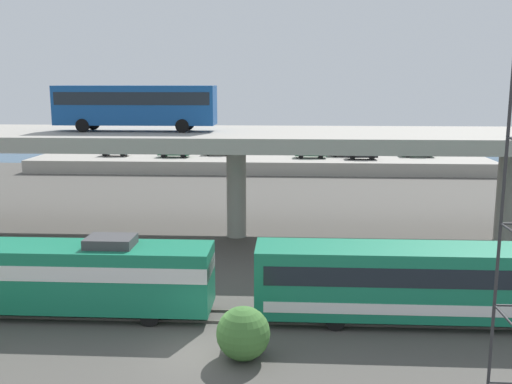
# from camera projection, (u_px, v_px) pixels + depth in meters

# --- Properties ---
(ground_plane) EXTENTS (260.00, 260.00, 0.00)m
(ground_plane) POSITION_uv_depth(u_px,v_px,m) (197.00, 352.00, 26.13)
(ground_plane) COLOR #4C4944
(rail_strip_near) EXTENTS (110.00, 0.12, 0.12)m
(rail_strip_near) POSITION_uv_depth(u_px,v_px,m) (207.00, 321.00, 29.34)
(rail_strip_near) COLOR #59544C
(rail_strip_near) RESTS_ON ground_plane
(rail_strip_far) EXTENTS (110.00, 0.12, 0.12)m
(rail_strip_far) POSITION_uv_depth(u_px,v_px,m) (211.00, 310.00, 30.76)
(rail_strip_far) COLOR #59544C
(rail_strip_far) RESTS_ON ground_plane
(train_locomotive) EXTENTS (16.55, 3.04, 4.18)m
(train_locomotive) POSITION_uv_depth(u_px,v_px,m) (47.00, 273.00, 30.12)
(train_locomotive) COLOR #197A56
(train_locomotive) RESTS_ON ground_plane
(train_coach_lead) EXTENTS (22.49, 3.04, 3.86)m
(train_coach_lead) POSITION_uv_depth(u_px,v_px,m) (483.00, 282.00, 28.90)
(train_coach_lead) COLOR #197A56
(train_coach_lead) RESTS_ON ground_plane
(highway_overpass) EXTENTS (96.00, 11.94, 8.19)m
(highway_overpass) POSITION_uv_depth(u_px,v_px,m) (236.00, 142.00, 44.38)
(highway_overpass) COLOR #9E998E
(highway_overpass) RESTS_ON ground_plane
(transit_bus_on_overpass) EXTENTS (12.00, 2.68, 3.40)m
(transit_bus_on_overpass) POSITION_uv_depth(u_px,v_px,m) (136.00, 104.00, 43.92)
(transit_bus_on_overpass) COLOR #14478C
(transit_bus_on_overpass) RESTS_ON highway_overpass
(pier_parking_lot) EXTENTS (61.73, 10.46, 1.72)m
(pier_parking_lot) POSITION_uv_depth(u_px,v_px,m) (259.00, 164.00, 79.93)
(pier_parking_lot) COLOR #9E998E
(pier_parking_lot) RESTS_ON ground_plane
(parked_car_0) EXTENTS (4.25, 1.99, 1.50)m
(parked_car_0) POSITION_uv_depth(u_px,v_px,m) (310.00, 152.00, 78.95)
(parked_car_0) COLOR #0C4C26
(parked_car_0) RESTS_ON pier_parking_lot
(parked_car_1) EXTENTS (4.01, 1.90, 1.50)m
(parked_car_1) POSITION_uv_depth(u_px,v_px,m) (116.00, 151.00, 80.98)
(parked_car_1) COLOR #B7B7BC
(parked_car_1) RESTS_ON pier_parking_lot
(parked_car_2) EXTENTS (4.28, 1.96, 1.50)m
(parked_car_2) POSITION_uv_depth(u_px,v_px,m) (219.00, 150.00, 81.93)
(parked_car_2) COLOR #9E998C
(parked_car_2) RESTS_ON pier_parking_lot
(parked_car_3) EXTENTS (4.69, 1.95, 1.50)m
(parked_car_3) POSITION_uv_depth(u_px,v_px,m) (345.00, 151.00, 80.73)
(parked_car_3) COLOR #515459
(parked_car_3) RESTS_ON pier_parking_lot
(parked_car_4) EXTENTS (4.07, 1.89, 1.50)m
(parked_car_4) POSITION_uv_depth(u_px,v_px,m) (362.00, 154.00, 77.49)
(parked_car_4) COLOR black
(parked_car_4) RESTS_ON pier_parking_lot
(parked_car_5) EXTENTS (4.58, 1.99, 1.50)m
(parked_car_5) POSITION_uv_depth(u_px,v_px,m) (417.00, 151.00, 80.22)
(parked_car_5) COLOR #0C4C26
(parked_car_5) RESTS_ON pier_parking_lot
(parked_car_6) EXTENTS (4.29, 2.00, 1.50)m
(parked_car_6) POSITION_uv_depth(u_px,v_px,m) (175.00, 151.00, 79.81)
(parked_car_6) COLOR #0C4C26
(parked_car_6) RESTS_ON pier_parking_lot
(harbor_water) EXTENTS (140.00, 36.00, 0.01)m
(harbor_water) POSITION_uv_depth(u_px,v_px,m) (266.00, 150.00, 102.65)
(harbor_water) COLOR #2D5170
(harbor_water) RESTS_ON ground_plane
(shrub_right) EXTENTS (2.35, 2.35, 2.35)m
(shrub_right) POSITION_uv_depth(u_px,v_px,m) (243.00, 333.00, 25.32)
(shrub_right) COLOR #407433
(shrub_right) RESTS_ON ground_plane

